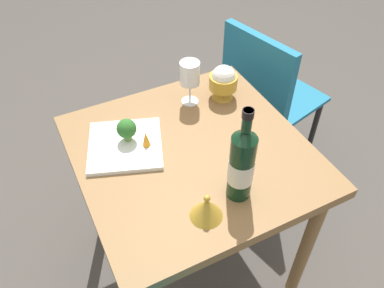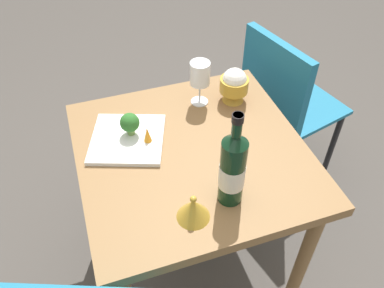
{
  "view_description": "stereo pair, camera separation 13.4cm",
  "coord_description": "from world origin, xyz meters",
  "views": [
    {
      "loc": [
        0.43,
        0.86,
        1.69
      ],
      "look_at": [
        0.0,
        0.0,
        0.75
      ],
      "focal_mm": 37.0,
      "sensor_mm": 36.0,
      "label": 1
    },
    {
      "loc": [
        0.31,
        0.91,
        1.69
      ],
      "look_at": [
        0.0,
        0.0,
        0.75
      ],
      "focal_mm": 37.0,
      "sensor_mm": 36.0,
      "label": 2
    }
  ],
  "objects": [
    {
      "name": "dining_table",
      "position": [
        0.0,
        0.0,
        0.62
      ],
      "size": [
        0.78,
        0.78,
        0.72
      ],
      "color": "olive",
      "rests_on": "ground_plane"
    },
    {
      "name": "chair_by_wall",
      "position": [
        -0.58,
        -0.38,
        0.53
      ],
      "size": [
        0.49,
        0.49,
        0.85
      ],
      "rotation": [
        0.0,
        0.0,
        1.82
      ],
      "color": "teal",
      "rests_on": "ground_plane"
    },
    {
      "name": "rice_bowl",
      "position": [
        -0.24,
        -0.21,
        0.8
      ],
      "size": [
        0.11,
        0.11,
        0.14
      ],
      "color": "gold",
      "rests_on": "dining_table"
    },
    {
      "name": "serving_plate",
      "position": [
        0.2,
        -0.12,
        0.73
      ],
      "size": [
        0.32,
        0.32,
        0.02
      ],
      "rotation": [
        0.0,
        0.0,
        -0.34
      ],
      "color": "white",
      "rests_on": "dining_table"
    },
    {
      "name": "rice_bowl_lid",
      "position": [
        0.08,
        0.26,
        0.76
      ],
      "size": [
        0.1,
        0.1,
        0.09
      ],
      "color": "gold",
      "rests_on": "dining_table"
    },
    {
      "name": "wine_bottle",
      "position": [
        -0.04,
        0.23,
        0.85
      ],
      "size": [
        0.08,
        0.08,
        0.33
      ],
      "color": "black",
      "rests_on": "dining_table"
    },
    {
      "name": "ground_plane",
      "position": [
        0.0,
        0.0,
        0.0
      ],
      "size": [
        8.0,
        8.0,
        0.0
      ],
      "primitive_type": "plane",
      "color": "#4C4742"
    },
    {
      "name": "carrot_garnish_left",
      "position": [
        0.14,
        -0.08,
        0.77
      ],
      "size": [
        0.03,
        0.03,
        0.06
      ],
      "color": "orange",
      "rests_on": "serving_plate"
    },
    {
      "name": "broccoli_floret",
      "position": [
        0.18,
        -0.13,
        0.79
      ],
      "size": [
        0.07,
        0.07,
        0.09
      ],
      "color": "#729E4C",
      "rests_on": "serving_plate"
    },
    {
      "name": "wine_glass",
      "position": [
        -0.11,
        -0.24,
        0.85
      ],
      "size": [
        0.08,
        0.08,
        0.18
      ],
      "color": "white",
      "rests_on": "dining_table"
    }
  ]
}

